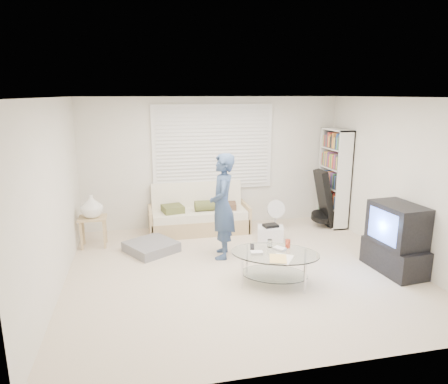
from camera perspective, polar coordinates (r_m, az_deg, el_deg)
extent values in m
plane|color=beige|center=(6.03, 2.47, -11.13)|extent=(5.00, 5.00, 0.00)
cube|color=beige|center=(7.78, -1.60, 4.24)|extent=(5.00, 0.02, 2.50)
cube|color=beige|center=(3.59, 11.81, -7.62)|extent=(5.00, 0.02, 2.50)
cube|color=beige|center=(5.56, -23.21, -0.78)|extent=(0.02, 4.50, 2.50)
cube|color=beige|center=(6.70, 23.78, 1.50)|extent=(0.02, 4.50, 2.50)
cube|color=white|center=(5.47, 2.75, 13.35)|extent=(5.00, 4.50, 0.02)
cube|color=white|center=(7.70, -1.58, 6.40)|extent=(2.32, 0.06, 1.62)
cube|color=black|center=(7.69, -1.56, 6.39)|extent=(2.20, 0.01, 1.50)
cube|color=silver|center=(7.66, -1.52, 6.37)|extent=(2.16, 0.04, 1.50)
cube|color=silver|center=(7.68, -1.55, 6.39)|extent=(2.32, 0.08, 1.62)
cube|color=tan|center=(7.59, -3.55, -4.65)|extent=(1.80, 0.72, 0.29)
cube|color=beige|center=(7.50, -3.55, -3.13)|extent=(1.73, 0.67, 0.14)
cube|color=beige|center=(7.72, -3.93, -0.55)|extent=(1.73, 0.20, 0.55)
cube|color=tan|center=(7.48, -10.42, -4.25)|extent=(0.05, 0.72, 0.50)
cube|color=tan|center=(7.73, 3.07, -3.44)|extent=(0.05, 0.72, 0.50)
cube|color=brown|center=(7.38, -7.34, -2.40)|extent=(0.43, 0.43, 0.13)
cylinder|color=brown|center=(7.42, -2.47, -1.93)|extent=(0.45, 0.20, 0.20)
cube|color=#4B3625|center=(7.56, 0.49, -1.97)|extent=(0.38, 0.38, 0.11)
cube|color=slate|center=(6.79, -10.36, -7.70)|extent=(0.98, 0.98, 0.16)
cube|color=tan|center=(7.11, -18.27, -3.55)|extent=(0.46, 0.37, 0.04)
cube|color=tan|center=(7.08, -19.71, -5.93)|extent=(0.04, 0.04, 0.50)
cube|color=tan|center=(7.04, -16.73, -5.81)|extent=(0.04, 0.04, 0.50)
cube|color=tan|center=(7.34, -19.44, -5.21)|extent=(0.04, 0.04, 0.50)
cube|color=tan|center=(7.30, -16.57, -5.10)|extent=(0.04, 0.04, 0.50)
imported|color=white|center=(7.05, -18.40, -1.90)|extent=(0.37, 0.37, 0.39)
cube|color=white|center=(8.11, 15.51, 1.98)|extent=(0.30, 0.80, 1.90)
cube|color=black|center=(7.96, 14.17, -0.87)|extent=(0.37, 0.40, 1.11)
cylinder|color=black|center=(8.04, 13.75, -3.44)|extent=(0.40, 0.42, 0.19)
cylinder|color=white|center=(7.83, 7.26, -5.15)|extent=(0.24, 0.24, 0.03)
cylinder|color=white|center=(7.78, 7.29, -4.10)|extent=(0.03, 0.03, 0.30)
cylinder|color=white|center=(7.71, 7.35, -2.36)|extent=(0.35, 0.11, 0.35)
cylinder|color=white|center=(7.71, 7.35, -2.36)|extent=(0.09, 0.06, 0.09)
cube|color=white|center=(7.14, 6.64, -5.98)|extent=(0.52, 0.43, 0.27)
cube|color=black|center=(7.09, 6.67, -4.78)|extent=(0.27, 0.21, 0.04)
cube|color=black|center=(6.45, 23.12, -8.58)|extent=(0.58, 0.98, 0.42)
cube|color=black|center=(6.29, 23.55, -4.27)|extent=(0.59, 0.82, 0.60)
cube|color=#5273E9|center=(6.13, 21.78, -4.55)|extent=(0.08, 0.60, 0.46)
ellipsoid|color=silver|center=(5.53, 7.28, -8.69)|extent=(1.40, 1.17, 0.02)
ellipsoid|color=silver|center=(5.65, 7.19, -11.55)|extent=(1.07, 0.89, 0.01)
cylinder|color=silver|center=(5.44, 2.59, -11.61)|extent=(0.03, 0.03, 0.42)
cylinder|color=silver|center=(5.40, 11.53, -12.10)|extent=(0.03, 0.03, 0.42)
cylinder|color=silver|center=(5.87, 3.27, -9.62)|extent=(0.03, 0.03, 0.42)
cylinder|color=silver|center=(5.84, 11.50, -10.06)|extent=(0.03, 0.03, 0.42)
cube|color=white|center=(5.46, 4.69, -8.63)|extent=(0.18, 0.13, 0.04)
cube|color=white|center=(5.62, 7.93, -8.04)|extent=(0.19, 0.20, 0.04)
cylinder|color=silver|center=(5.69, 6.55, -7.30)|extent=(0.07, 0.07, 0.11)
cylinder|color=#D85034|center=(5.70, 9.10, -7.30)|extent=(0.07, 0.07, 0.12)
cube|color=black|center=(5.67, 4.04, -7.80)|extent=(0.10, 0.19, 0.02)
cube|color=white|center=(5.34, 8.33, -9.42)|extent=(0.38, 0.41, 0.01)
cube|color=#F2C665|center=(5.32, 7.73, -9.40)|extent=(0.30, 0.35, 0.01)
imported|color=navy|center=(6.25, -0.23, -2.06)|extent=(0.52, 0.68, 1.67)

